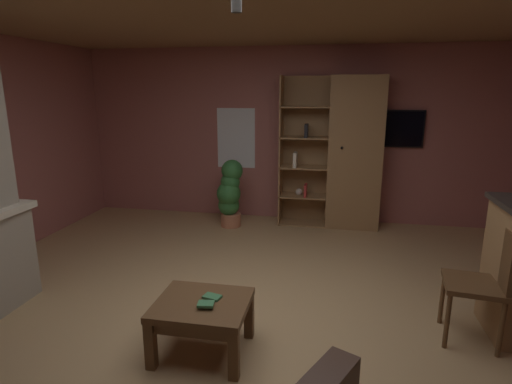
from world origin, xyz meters
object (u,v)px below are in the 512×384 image
at_px(bookshelf_cabinet, 348,154).
at_px(potted_floor_plant, 230,192).
at_px(coffee_table, 202,312).
at_px(dining_chair, 487,278).
at_px(wall_mounted_tv, 390,129).
at_px(table_book_0, 212,297).
at_px(table_book_1, 206,304).

bearing_deg(bookshelf_cabinet, potted_floor_plant, -168.68).
height_order(bookshelf_cabinet, coffee_table, bookshelf_cabinet).
xyz_separation_m(dining_chair, wall_mounted_tv, (-0.42, 2.91, 0.85)).
distance_m(coffee_table, table_book_0, 0.13).
height_order(table_book_0, table_book_1, table_book_1).
relative_size(table_book_0, wall_mounted_tv, 0.14).
height_order(table_book_1, potted_floor_plant, potted_floor_plant).
xyz_separation_m(dining_chair, potted_floor_plant, (-2.59, 2.37, -0.03)).
bearing_deg(coffee_table, wall_mounted_tv, 64.45).
bearing_deg(dining_chair, bookshelf_cabinet, 109.91).
bearing_deg(dining_chair, potted_floor_plant, 137.51).
bearing_deg(table_book_1, bookshelf_cabinet, 72.63).
distance_m(bookshelf_cabinet, dining_chair, 2.91).
bearing_deg(dining_chair, coffee_table, -165.50).
bearing_deg(potted_floor_plant, wall_mounted_tv, 13.82).
height_order(coffee_table, dining_chair, dining_chair).
xyz_separation_m(coffee_table, wall_mounted_tv, (1.64, 3.44, 1.06)).
bearing_deg(wall_mounted_tv, coffee_table, -115.55).
height_order(dining_chair, wall_mounted_tv, wall_mounted_tv).
xyz_separation_m(table_book_0, table_book_1, (-0.00, -0.14, 0.02)).
relative_size(dining_chair, wall_mounted_tv, 1.01).
height_order(table_book_0, wall_mounted_tv, wall_mounted_tv).
xyz_separation_m(potted_floor_plant, wall_mounted_tv, (2.17, 0.53, 0.89)).
distance_m(coffee_table, dining_chair, 2.14).
bearing_deg(bookshelf_cabinet, dining_chair, -70.09).
relative_size(table_book_0, table_book_1, 1.13).
xyz_separation_m(coffee_table, table_book_0, (0.06, 0.06, 0.09)).
height_order(coffee_table, table_book_0, table_book_0).
relative_size(bookshelf_cabinet, potted_floor_plant, 2.19).
bearing_deg(table_book_0, potted_floor_plant, 101.59).
bearing_deg(potted_floor_plant, table_book_0, -78.41).
relative_size(bookshelf_cabinet, dining_chair, 2.28).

